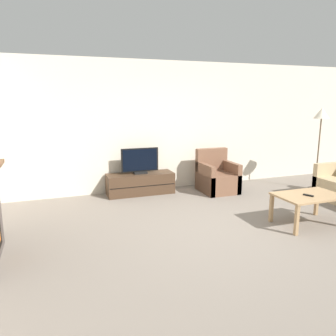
{
  "coord_description": "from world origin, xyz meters",
  "views": [
    {
      "loc": [
        -2.43,
        -3.95,
        1.89
      ],
      "look_at": [
        -0.71,
        0.78,
        0.85
      ],
      "focal_mm": 35.0,
      "sensor_mm": 36.0,
      "label": 1
    }
  ],
  "objects_px": {
    "tv": "(140,162)",
    "armchair": "(217,178)",
    "coffee_table": "(309,198)",
    "floor_lamp": "(321,119)",
    "remote": "(308,195)",
    "tv_stand": "(140,184)"
  },
  "relations": [
    {
      "from": "tv",
      "to": "armchair",
      "type": "bearing_deg",
      "value": -12.71
    },
    {
      "from": "tv",
      "to": "remote",
      "type": "relative_size",
      "value": 5.05
    },
    {
      "from": "tv_stand",
      "to": "floor_lamp",
      "type": "xyz_separation_m",
      "value": [
        3.68,
        -0.92,
        1.28
      ]
    },
    {
      "from": "tv",
      "to": "armchair",
      "type": "xyz_separation_m",
      "value": [
        1.57,
        -0.35,
        -0.38
      ]
    },
    {
      "from": "tv_stand",
      "to": "coffee_table",
      "type": "bearing_deg",
      "value": -51.87
    },
    {
      "from": "coffee_table",
      "to": "armchair",
      "type": "bearing_deg",
      "value": 100.72
    },
    {
      "from": "armchair",
      "to": "floor_lamp",
      "type": "distance_m",
      "value": 2.5
    },
    {
      "from": "remote",
      "to": "armchair",
      "type": "bearing_deg",
      "value": 72.66
    },
    {
      "from": "tv_stand",
      "to": "floor_lamp",
      "type": "distance_m",
      "value": 4.01
    },
    {
      "from": "tv_stand",
      "to": "coffee_table",
      "type": "distance_m",
      "value": 3.22
    },
    {
      "from": "tv_stand",
      "to": "armchair",
      "type": "distance_m",
      "value": 1.61
    },
    {
      "from": "tv_stand",
      "to": "tv",
      "type": "relative_size",
      "value": 1.77
    },
    {
      "from": "tv_stand",
      "to": "floor_lamp",
      "type": "bearing_deg",
      "value": -14.08
    },
    {
      "from": "armchair",
      "to": "coffee_table",
      "type": "height_order",
      "value": "armchair"
    },
    {
      "from": "coffee_table",
      "to": "remote",
      "type": "xyz_separation_m",
      "value": [
        -0.06,
        -0.05,
        0.07
      ]
    },
    {
      "from": "tv",
      "to": "floor_lamp",
      "type": "distance_m",
      "value": 3.88
    },
    {
      "from": "tv",
      "to": "remote",
      "type": "distance_m",
      "value": 3.22
    },
    {
      "from": "coffee_table",
      "to": "floor_lamp",
      "type": "distance_m",
      "value": 2.57
    },
    {
      "from": "tv_stand",
      "to": "remote",
      "type": "bearing_deg",
      "value": -53.26
    },
    {
      "from": "remote",
      "to": "coffee_table",
      "type": "bearing_deg",
      "value": 14.36
    },
    {
      "from": "floor_lamp",
      "to": "coffee_table",
      "type": "bearing_deg",
      "value": -136.63
    },
    {
      "from": "coffee_table",
      "to": "floor_lamp",
      "type": "height_order",
      "value": "floor_lamp"
    }
  ]
}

